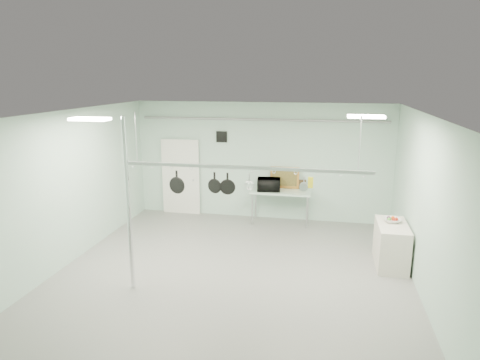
% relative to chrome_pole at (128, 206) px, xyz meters
% --- Properties ---
extents(floor, '(8.00, 8.00, 0.00)m').
position_rel_chrome_pole_xyz_m(floor, '(1.70, 0.60, -1.60)').
color(floor, gray).
rests_on(floor, ground).
extents(ceiling, '(7.00, 8.00, 0.02)m').
position_rel_chrome_pole_xyz_m(ceiling, '(1.70, 0.60, 1.59)').
color(ceiling, silver).
rests_on(ceiling, back_wall).
extents(back_wall, '(7.00, 0.02, 3.20)m').
position_rel_chrome_pole_xyz_m(back_wall, '(1.70, 4.59, 0.00)').
color(back_wall, '#ABCDBA').
rests_on(back_wall, floor).
extents(right_wall, '(0.02, 8.00, 3.20)m').
position_rel_chrome_pole_xyz_m(right_wall, '(5.19, 0.60, 0.00)').
color(right_wall, '#ABCDBA').
rests_on(right_wall, floor).
extents(door, '(1.10, 0.10, 2.20)m').
position_rel_chrome_pole_xyz_m(door, '(-0.60, 4.54, -0.55)').
color(door, silver).
rests_on(door, floor).
extents(wall_vent, '(0.30, 0.04, 0.30)m').
position_rel_chrome_pole_xyz_m(wall_vent, '(0.60, 4.57, 0.65)').
color(wall_vent, black).
rests_on(wall_vent, back_wall).
extents(conduit_pipe, '(6.60, 0.07, 0.07)m').
position_rel_chrome_pole_xyz_m(conduit_pipe, '(1.70, 4.50, 1.15)').
color(conduit_pipe, gray).
rests_on(conduit_pipe, back_wall).
extents(chrome_pole, '(0.08, 0.08, 3.20)m').
position_rel_chrome_pole_xyz_m(chrome_pole, '(0.00, 0.00, 0.00)').
color(chrome_pole, silver).
rests_on(chrome_pole, floor).
extents(prep_table, '(1.60, 0.70, 0.91)m').
position_rel_chrome_pole_xyz_m(prep_table, '(2.30, 4.20, -0.77)').
color(prep_table, silver).
rests_on(prep_table, floor).
extents(side_cabinet, '(0.60, 1.20, 0.90)m').
position_rel_chrome_pole_xyz_m(side_cabinet, '(4.85, 2.00, -1.15)').
color(side_cabinet, beige).
rests_on(side_cabinet, floor).
extents(pot_rack, '(4.80, 0.06, 1.00)m').
position_rel_chrome_pole_xyz_m(pot_rack, '(1.90, 0.90, 0.63)').
color(pot_rack, '#B7B7BC').
rests_on(pot_rack, ceiling).
extents(light_panel_left, '(0.65, 0.30, 0.05)m').
position_rel_chrome_pole_xyz_m(light_panel_left, '(-0.50, -0.20, 1.56)').
color(light_panel_left, white).
rests_on(light_panel_left, ceiling).
extents(light_panel_right, '(0.65, 0.30, 0.05)m').
position_rel_chrome_pole_xyz_m(light_panel_right, '(4.10, 1.20, 1.56)').
color(light_panel_right, white).
rests_on(light_panel_right, ceiling).
extents(microwave, '(0.64, 0.47, 0.33)m').
position_rel_chrome_pole_xyz_m(microwave, '(1.98, 4.14, -0.53)').
color(microwave, black).
rests_on(microwave, prep_table).
extents(coffee_canister, '(0.20, 0.20, 0.22)m').
position_rel_chrome_pole_xyz_m(coffee_canister, '(2.18, 4.15, -0.59)').
color(coffee_canister, white).
rests_on(coffee_canister, prep_table).
extents(painting_large, '(0.78, 0.13, 0.58)m').
position_rel_chrome_pole_xyz_m(painting_large, '(2.37, 4.50, -0.41)').
color(painting_large, orange).
rests_on(painting_large, prep_table).
extents(painting_small, '(0.30, 0.10, 0.25)m').
position_rel_chrome_pole_xyz_m(painting_small, '(2.79, 4.50, -0.57)').
color(painting_small, '#352412').
rests_on(painting_small, prep_table).
extents(fruit_bowl, '(0.37, 0.37, 0.09)m').
position_rel_chrome_pole_xyz_m(fruit_bowl, '(4.85, 2.14, -0.66)').
color(fruit_bowl, silver).
rests_on(fruit_bowl, side_cabinet).
extents(skillet_left, '(0.34, 0.12, 0.46)m').
position_rel_chrome_pole_xyz_m(skillet_left, '(0.60, 0.90, 0.26)').
color(skillet_left, black).
rests_on(skillet_left, pot_rack).
extents(skillet_mid, '(0.29, 0.13, 0.39)m').
position_rel_chrome_pole_xyz_m(skillet_mid, '(1.36, 0.90, 0.29)').
color(skillet_mid, black).
rests_on(skillet_mid, pot_rack).
extents(skillet_right, '(0.30, 0.08, 0.41)m').
position_rel_chrome_pole_xyz_m(skillet_right, '(1.62, 0.90, 0.28)').
color(skillet_right, black).
rests_on(skillet_right, pot_rack).
extents(whisk, '(0.22, 0.22, 0.32)m').
position_rel_chrome_pole_xyz_m(whisk, '(2.04, 0.90, 0.33)').
color(whisk, silver).
rests_on(whisk, pot_rack).
extents(grater, '(0.09, 0.02, 0.23)m').
position_rel_chrome_pole_xyz_m(grater, '(3.18, 0.90, 0.37)').
color(grater, orange).
rests_on(grater, pot_rack).
extents(saucepan, '(0.16, 0.09, 0.27)m').
position_rel_chrome_pole_xyz_m(saucepan, '(3.05, 0.90, 0.35)').
color(saucepan, '#AFAEB3').
rests_on(saucepan, pot_rack).
extents(fruit_cluster, '(0.24, 0.24, 0.09)m').
position_rel_chrome_pole_xyz_m(fruit_cluster, '(4.85, 2.14, -0.62)').
color(fruit_cluster, '#A81E0F').
rests_on(fruit_cluster, fruit_bowl).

